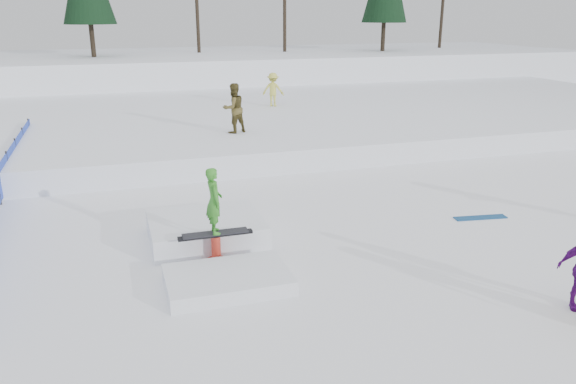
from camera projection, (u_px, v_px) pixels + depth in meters
name	position (u px, v px, depth m)	size (l,w,h in m)	color
ground	(294.00, 273.00, 11.64)	(120.00, 120.00, 0.00)	white
snow_berm	(158.00, 72.00, 38.47)	(60.00, 14.00, 2.40)	white
snow_midrise	(186.00, 119.00, 26.02)	(50.00, 18.00, 0.80)	white
walker_olive	(234.00, 108.00, 20.91)	(0.90, 0.70, 1.85)	#4E441E
walker_ygreen	(273.00, 90.00, 26.86)	(1.02, 0.59, 1.59)	#CBCA4B
loose_board_teal	(480.00, 218.00, 14.71)	(1.40, 0.28, 0.03)	navy
jib_rail_feature	(211.00, 239.00, 12.57)	(2.60, 4.40, 2.11)	white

